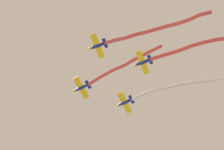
{
  "coord_description": "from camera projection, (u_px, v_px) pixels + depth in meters",
  "views": [
    {
      "loc": [
        -5.59,
        21.95,
        6.94
      ],
      "look_at": [
        3.12,
        -4.99,
        84.26
      ],
      "focal_mm": 55.79,
      "sensor_mm": 36.0,
      "label": 1
    }
  ],
  "objects": [
    {
      "name": "airplane_lead",
      "position": [
        81.0,
        88.0,
        83.54
      ],
      "size": [
        4.6,
        6.11,
        1.51
      ],
      "rotation": [
        0.0,
        0.0,
        6.13
      ],
      "color": "navy"
    },
    {
      "name": "smoke_trail_lead",
      "position": [
        124.0,
        65.0,
        81.67
      ],
      "size": [
        19.58,
        4.41,
        1.22
      ],
      "color": "#DB4C4C"
    },
    {
      "name": "airplane_left_wing",
      "position": [
        98.0,
        46.0,
        79.55
      ],
      "size": [
        4.48,
        6.01,
        1.51
      ],
      "rotation": [
        0.0,
        0.0,
        6.24
      ],
      "color": "navy"
    },
    {
      "name": "smoke_trail_left_wing",
      "position": [
        157.0,
        29.0,
        76.72
      ],
      "size": [
        24.43,
        1.3,
        3.25
      ],
      "color": "#DB4C4C"
    },
    {
      "name": "airplane_right_wing",
      "position": [
        125.0,
        102.0,
        85.22
      ],
      "size": [
        4.6,
        6.1,
        1.51
      ],
      "rotation": [
        0.0,
        0.0,
        6.14
      ],
      "color": "navy"
    },
    {
      "name": "smoke_trail_right_wing",
      "position": [
        194.0,
        84.0,
        82.69
      ],
      "size": [
        31.06,
        3.74,
        2.59
      ],
      "color": "white"
    },
    {
      "name": "airplane_slot",
      "position": [
        143.0,
        62.0,
        81.14
      ],
      "size": [
        4.53,
        6.05,
        1.51
      ],
      "rotation": [
        0.0,
        0.0,
        6.21
      ],
      "color": "navy"
    },
    {
      "name": "smoke_trail_slot",
      "position": [
        219.0,
        44.0,
        79.56
      ],
      "size": [
        31.75,
        6.32,
        1.61
      ],
      "color": "#DB4C4C"
    }
  ]
}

